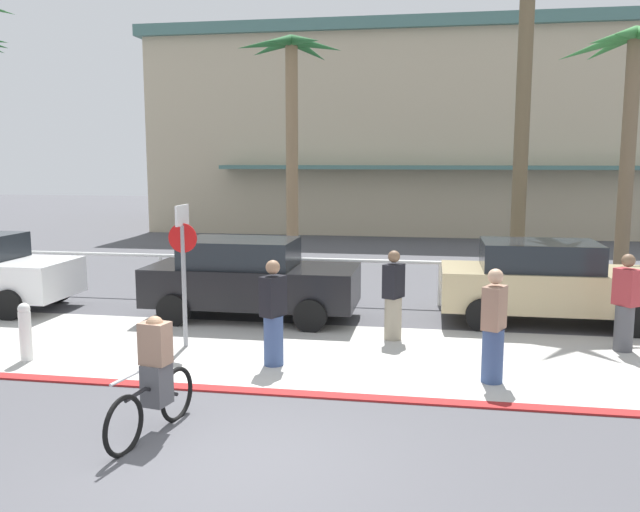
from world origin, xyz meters
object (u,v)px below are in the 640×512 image
at_px(palm_tree_3, 527,37).
at_px(pedestrian_0, 625,307).
at_px(pedestrian_1, 273,317).
at_px(car_tan_2, 548,282).
at_px(pedestrian_3, 493,331).
at_px(stop_sign_bike_lane, 183,255).
at_px(palm_tree_4, 633,85).
at_px(palm_tree_2, 291,96).
at_px(cyclist_black_0, 154,379).
at_px(car_black_1, 250,278).
at_px(pedestrian_2, 393,299).
at_px(bollard_2, 25,332).

bearing_deg(palm_tree_3, pedestrian_0, -76.40).
bearing_deg(pedestrian_1, car_tan_2, 37.45).
height_order(pedestrian_0, pedestrian_3, pedestrian_3).
distance_m(palm_tree_3, pedestrian_0, 7.52).
xyz_separation_m(car_tan_2, pedestrian_3, (-1.42, -4.00, -0.05)).
xyz_separation_m(stop_sign_bike_lane, palm_tree_4, (9.08, 6.75, 3.48)).
xyz_separation_m(stop_sign_bike_lane, car_tan_2, (6.68, 2.92, -0.81)).
distance_m(palm_tree_2, car_tan_2, 9.48).
bearing_deg(cyclist_black_0, stop_sign_bike_lane, 105.52).
bearing_deg(cyclist_black_0, palm_tree_4, 52.19).
xyz_separation_m(palm_tree_4, car_black_1, (-8.53, -4.44, -4.28)).
distance_m(stop_sign_bike_lane, palm_tree_3, 9.96).
bearing_deg(car_tan_2, pedestrian_3, -109.56).
relative_size(pedestrian_2, pedestrian_3, 0.97).
distance_m(palm_tree_3, car_black_1, 8.82).
bearing_deg(pedestrian_0, stop_sign_bike_lane, -172.47).
height_order(palm_tree_2, cyclist_black_0, palm_tree_2).
xyz_separation_m(stop_sign_bike_lane, cyclist_black_0, (1.01, -3.65, -0.98)).
distance_m(car_black_1, pedestrian_1, 3.36).
bearing_deg(palm_tree_2, pedestrian_2, -64.42).
distance_m(car_black_1, car_tan_2, 6.16).
height_order(pedestrian_0, pedestrian_1, pedestrian_1).
bearing_deg(car_black_1, palm_tree_4, 27.50).
height_order(palm_tree_3, pedestrian_2, palm_tree_3).
xyz_separation_m(palm_tree_3, cyclist_black_0, (-5.43, -9.71, -5.56)).
height_order(palm_tree_4, car_tan_2, palm_tree_4).
bearing_deg(pedestrian_3, bollard_2, -178.57).
bearing_deg(pedestrian_2, palm_tree_2, 115.58).
xyz_separation_m(palm_tree_4, pedestrian_2, (-5.44, -5.65, -4.37)).
height_order(cyclist_black_0, pedestrian_0, pedestrian_0).
bearing_deg(bollard_2, palm_tree_4, 35.10).
xyz_separation_m(palm_tree_3, pedestrian_0, (1.22, -5.04, -5.44)).
xyz_separation_m(car_black_1, car_tan_2, (6.13, 0.62, 0.00)).
height_order(stop_sign_bike_lane, pedestrian_3, stop_sign_bike_lane).
bearing_deg(pedestrian_1, pedestrian_2, 46.09).
relative_size(car_tan_2, cyclist_black_0, 2.45).
bearing_deg(car_black_1, cyclist_black_0, -85.58).
xyz_separation_m(car_black_1, pedestrian_0, (7.12, -1.29, -0.06)).
distance_m(car_tan_2, pedestrian_3, 4.24).
relative_size(palm_tree_2, pedestrian_3, 3.93).
distance_m(pedestrian_2, pedestrian_3, 2.70).
xyz_separation_m(car_tan_2, pedestrian_0, (0.99, -1.91, -0.06)).
bearing_deg(stop_sign_bike_lane, palm_tree_3, 43.22).
xyz_separation_m(palm_tree_3, pedestrian_2, (-2.81, -4.96, -5.47)).
distance_m(pedestrian_0, pedestrian_2, 4.03).
relative_size(palm_tree_4, car_tan_2, 1.49).
distance_m(pedestrian_0, pedestrian_3, 3.18).
relative_size(pedestrian_1, pedestrian_3, 1.00).
height_order(car_tan_2, pedestrian_3, pedestrian_3).
relative_size(cyclist_black_0, pedestrian_2, 1.06).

